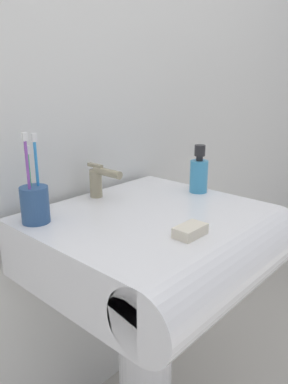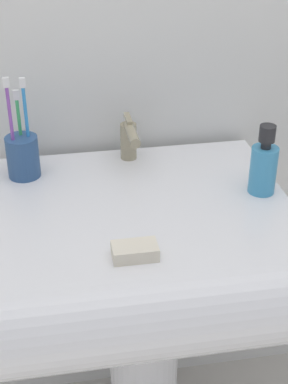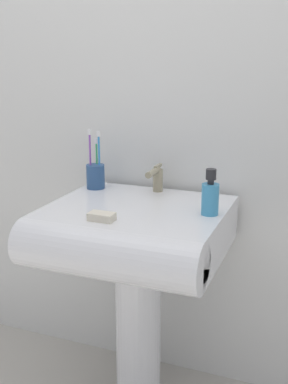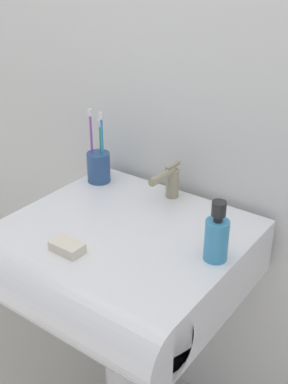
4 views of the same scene
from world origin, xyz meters
name	(u,v)px [view 2 (image 2 of 4)]	position (x,y,z in m)	size (l,w,h in m)	color
sink_pedestal	(144,367)	(0.00, 0.00, 0.31)	(0.16, 0.16, 0.61)	white
sink_basin	(149,251)	(0.00, -0.06, 0.69)	(0.57, 0.55, 0.15)	white
faucet	(130,138)	(0.00, 0.18, 0.82)	(0.04, 0.13, 0.10)	tan
toothbrush_cup	(23,154)	(-0.23, 0.15, 0.81)	(0.07, 0.07, 0.22)	#2D5184
soap_bottle	(263,165)	(0.24, 0.00, 0.82)	(0.05, 0.05, 0.14)	#3F99CC
bar_soap	(135,251)	(-0.05, -0.17, 0.78)	(0.08, 0.05, 0.02)	silver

